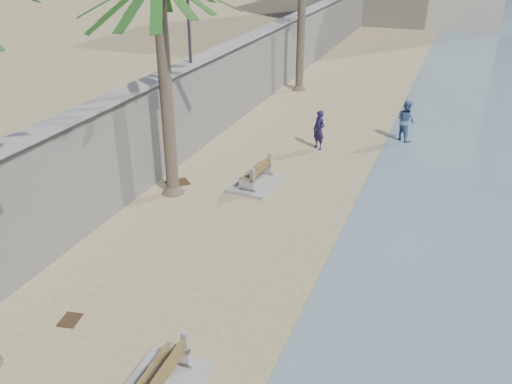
% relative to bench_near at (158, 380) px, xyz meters
% --- Properties ---
extents(seawall, '(0.45, 70.00, 3.50)m').
position_rel_bench_near_xyz_m(seawall, '(-5.32, 19.83, 1.36)').
color(seawall, gray).
rests_on(seawall, ground_plane).
extents(wall_cap, '(0.80, 70.00, 0.12)m').
position_rel_bench_near_xyz_m(wall_cap, '(-5.32, 19.83, 3.16)').
color(wall_cap, gray).
rests_on(wall_cap, seawall).
extents(bench_near, '(1.51, 2.17, 0.89)m').
position_rel_bench_near_xyz_m(bench_near, '(0.00, 0.00, 0.00)').
color(bench_near, gray).
rests_on(bench_near, ground_plane).
extents(bench_far, '(1.55, 2.18, 0.88)m').
position_rel_bench_near_xyz_m(bench_far, '(-1.73, 9.70, -0.01)').
color(bench_far, gray).
rests_on(bench_far, ground_plane).
extents(person_a, '(0.81, 0.75, 1.86)m').
position_rel_bench_near_xyz_m(person_a, '(-0.60, 13.91, 0.54)').
color(person_a, '#181438').
rests_on(person_a, ground_plane).
extents(person_b, '(1.18, 1.16, 1.94)m').
position_rel_bench_near_xyz_m(person_b, '(2.57, 16.24, 0.58)').
color(person_b, '#44638E').
rests_on(person_b, ground_plane).
extents(debris_b, '(0.50, 0.59, 0.03)m').
position_rel_bench_near_xyz_m(debris_b, '(-3.08, 1.20, -0.38)').
color(debris_b, '#382616').
rests_on(debris_b, ground_plane).
extents(debris_c, '(0.98, 0.99, 0.03)m').
position_rel_bench_near_xyz_m(debris_c, '(-4.39, 8.81, -0.38)').
color(debris_c, '#382616').
rests_on(debris_c, ground_plane).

